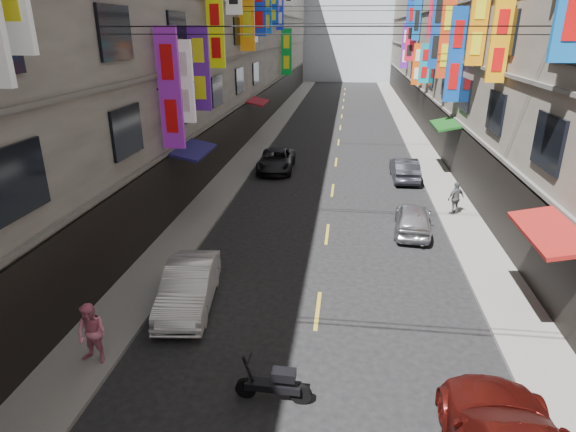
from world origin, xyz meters
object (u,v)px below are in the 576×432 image
(car_left_far, at_px, (276,160))
(pedestrian_lfar, at_px, (92,334))
(car_right_far, at_px, (404,169))
(pedestrian_rfar, at_px, (456,198))
(scooter_crossing, at_px, (274,385))
(scooter_far_right, at_px, (418,225))
(car_left_mid, at_px, (189,287))
(car_right_mid, at_px, (413,218))

(car_left_far, bearing_deg, pedestrian_lfar, -97.68)
(car_left_far, relative_size, car_right_far, 1.16)
(car_right_far, relative_size, pedestrian_lfar, 2.35)
(car_left_far, xyz_separation_m, pedestrian_rfar, (9.32, -6.73, 0.26))
(scooter_crossing, xyz_separation_m, pedestrian_rfar, (6.48, 12.79, 0.45))
(scooter_far_right, xyz_separation_m, car_left_far, (-7.38, 9.13, 0.18))
(scooter_far_right, height_order, car_left_mid, car_left_mid)
(scooter_crossing, distance_m, pedestrian_rfar, 14.34)
(car_right_mid, xyz_separation_m, pedestrian_lfar, (-9.08, -9.97, 0.32))
(scooter_far_right, height_order, pedestrian_lfar, pedestrian_lfar)
(car_left_far, relative_size, pedestrian_rfar, 2.93)
(car_left_mid, bearing_deg, car_right_mid, 35.12)
(scooter_far_right, xyz_separation_m, pedestrian_rfar, (1.94, 2.40, 0.45))
(car_right_mid, bearing_deg, car_left_far, -45.58)
(scooter_far_right, relative_size, pedestrian_lfar, 1.08)
(car_left_mid, height_order, car_right_far, car_left_mid)
(car_left_far, distance_m, car_right_mid, 11.42)
(scooter_far_right, relative_size, car_right_mid, 0.48)
(car_right_mid, xyz_separation_m, pedestrian_rfar, (2.15, 2.15, 0.26))
(scooter_crossing, xyz_separation_m, car_left_far, (-2.85, 19.52, 0.18))
(scooter_crossing, distance_m, scooter_far_right, 11.34)
(car_right_far, xyz_separation_m, pedestrian_rfar, (1.73, -5.69, 0.25))
(car_left_far, distance_m, pedestrian_rfar, 11.50)
(car_left_mid, relative_size, car_right_mid, 1.11)
(scooter_crossing, height_order, car_left_far, car_left_far)
(scooter_far_right, distance_m, pedestrian_lfar, 13.45)
(car_left_mid, height_order, pedestrian_rfar, pedestrian_rfar)
(scooter_far_right, bearing_deg, scooter_crossing, 76.79)
(car_left_mid, xyz_separation_m, pedestrian_rfar, (9.73, 9.03, 0.21))
(car_left_far, bearing_deg, car_right_mid, -52.97)
(pedestrian_rfar, bearing_deg, scooter_crossing, 30.88)
(car_right_far, bearing_deg, car_left_mid, 60.23)
(car_left_far, relative_size, pedestrian_lfar, 2.72)
(car_right_mid, bearing_deg, scooter_far_right, 134.40)
(scooter_crossing, xyz_separation_m, car_left_mid, (-3.25, 3.76, 0.23))
(scooter_far_right, xyz_separation_m, car_left_mid, (-7.79, -6.63, 0.23))
(scooter_crossing, height_order, car_right_far, car_right_far)
(scooter_crossing, bearing_deg, pedestrian_lfar, 83.77)
(scooter_crossing, height_order, scooter_far_right, same)
(scooter_crossing, height_order, pedestrian_rfar, pedestrian_rfar)
(scooter_crossing, bearing_deg, car_left_mid, 42.73)
(scooter_far_right, bearing_deg, pedestrian_lfar, 56.66)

